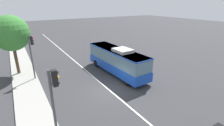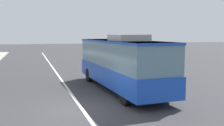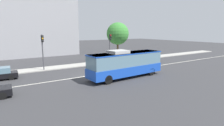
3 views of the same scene
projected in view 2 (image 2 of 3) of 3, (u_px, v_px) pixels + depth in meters
name	position (u px, v px, depth m)	size (l,w,h in m)	color
ground_plane	(82.00, 109.00, 12.22)	(160.00, 160.00, 0.00)	#333335
lane_centre_line	(82.00, 109.00, 12.22)	(76.00, 0.16, 0.01)	silver
transit_bus	(121.00, 61.00, 16.18)	(10.10, 2.92, 3.46)	#1947B7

